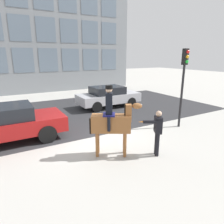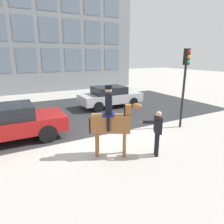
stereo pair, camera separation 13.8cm
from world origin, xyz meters
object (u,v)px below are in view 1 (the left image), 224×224
object	(u,v)px
pedestrian_bystander	(157,130)
street_car_far_lane	(108,96)
street_car_near_lane	(5,123)
mounted_horse_lead	(112,121)
traffic_light	(184,76)

from	to	relation	value
pedestrian_bystander	street_car_far_lane	xyz separation A→B (m)	(1.88, 7.00, -0.21)
pedestrian_bystander	street_car_near_lane	world-z (taller)	pedestrian_bystander
pedestrian_bystander	street_car_far_lane	world-z (taller)	pedestrian_bystander
mounted_horse_lead	street_car_near_lane	bearing A→B (deg)	166.81
street_car_near_lane	traffic_light	xyz separation A→B (m)	(7.58, -2.18, 1.72)
street_car_far_lane	traffic_light	bearing A→B (deg)	-77.85
mounted_horse_lead	traffic_light	size ratio (longest dim) A/B	0.67
mounted_horse_lead	traffic_light	world-z (taller)	traffic_light
pedestrian_bystander	street_car_near_lane	xyz separation A→B (m)	(-4.56, 3.88, -0.16)
street_car_near_lane	traffic_light	size ratio (longest dim) A/B	1.22
street_car_near_lane	mounted_horse_lead	bearing A→B (deg)	-43.92
street_car_near_lane	street_car_far_lane	xyz separation A→B (m)	(6.44, 3.12, -0.05)
mounted_horse_lead	street_car_far_lane	size ratio (longest dim) A/B	0.59
pedestrian_bystander	street_car_far_lane	bearing A→B (deg)	-74.91
street_car_near_lane	traffic_light	bearing A→B (deg)	-16.05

